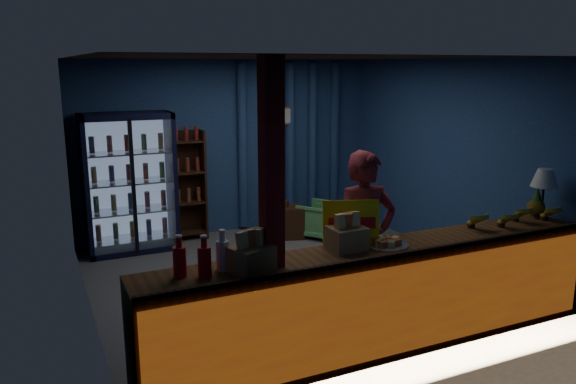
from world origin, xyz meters
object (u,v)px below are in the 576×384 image
(green_chair, at_px, (320,220))
(pastry_tray, at_px, (385,243))
(table_lamp, at_px, (544,180))
(shopkeeper, at_px, (365,240))

(green_chair, relative_size, pastry_tray, 1.40)
(green_chair, relative_size, table_lamp, 1.09)
(pastry_tray, height_order, table_lamp, table_lamp)
(shopkeeper, bearing_deg, table_lamp, -6.50)
(green_chair, xyz_separation_m, pastry_tray, (-1.04, -3.16, 0.71))
(pastry_tray, distance_m, table_lamp, 2.03)
(pastry_tray, bearing_deg, shopkeeper, 80.28)
(shopkeeper, height_order, pastry_tray, shopkeeper)
(shopkeeper, xyz_separation_m, green_chair, (0.96, 2.71, -0.60))
(pastry_tray, xyz_separation_m, table_lamp, (1.99, 0.06, 0.39))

